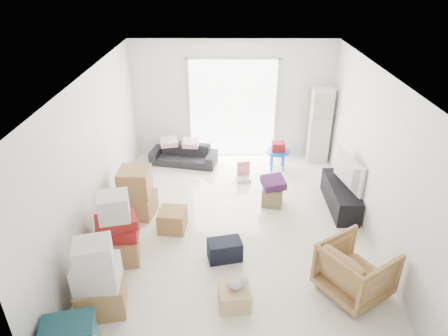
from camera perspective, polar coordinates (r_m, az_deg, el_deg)
room_shell at (r=6.36m, az=1.65°, el=1.19°), size 4.98×6.48×3.18m
sliding_door at (r=9.16m, az=1.25°, el=8.98°), size 2.10×0.04×2.33m
ac_tower at (r=9.22m, az=13.53°, el=5.89°), size 0.45×0.30×1.75m
tv_console at (r=7.84m, az=16.24°, el=-3.85°), size 0.42×1.39×0.46m
television at (r=7.69m, az=16.53°, el=-1.95°), size 0.79×1.12×0.13m
sofa at (r=9.12m, az=-5.82°, el=2.31°), size 1.55×0.72×0.59m
pillow_left at (r=9.04m, az=-7.92°, el=4.41°), size 0.45×0.39×0.12m
pillow_right at (r=8.93m, az=-4.81°, el=4.29°), size 0.38×0.32×0.12m
armchair at (r=5.93m, az=18.36°, el=-13.40°), size 1.12×1.14×0.87m
box_stack_a at (r=5.60m, az=-17.51°, el=-15.16°), size 0.70×0.62×1.12m
box_stack_b at (r=6.35m, az=-14.96°, el=-8.86°), size 0.70×0.67×1.17m
box_stack_c at (r=7.37m, az=-12.44°, el=-3.51°), size 0.71×0.63×0.93m
loose_box at (r=7.01m, az=-7.37°, el=-7.36°), size 0.49×0.49×0.38m
duffel_bag at (r=6.35m, az=0.10°, el=-11.63°), size 0.58×0.42×0.33m
ottoman at (r=7.67m, az=6.93°, el=-3.95°), size 0.44×0.44×0.37m
blanket at (r=7.54m, az=7.04°, el=-2.30°), size 0.48×0.48×0.14m
kids_table at (r=8.86m, az=7.71°, el=2.56°), size 0.51×0.51×0.64m
toy_walker at (r=8.49m, az=2.76°, el=-1.03°), size 0.34×0.31×0.40m
wood_crate at (r=5.68m, az=1.50°, el=-17.82°), size 0.46×0.46×0.28m
plush_bunny at (r=5.54m, az=1.89°, el=-16.25°), size 0.30×0.18×0.15m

